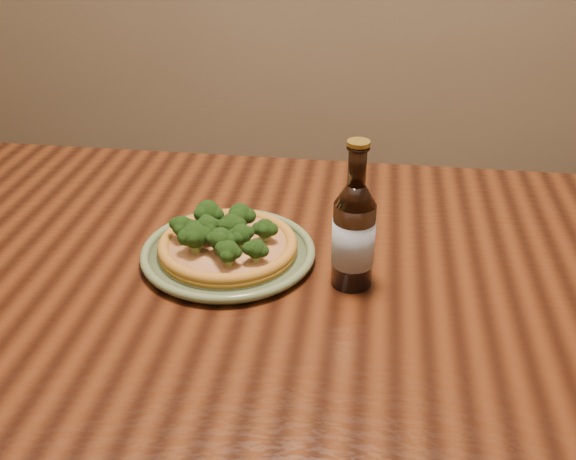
# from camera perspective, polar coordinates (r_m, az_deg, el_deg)

# --- Properties ---
(table) EXTENTS (1.60, 0.90, 0.75)m
(table) POSITION_cam_1_polar(r_m,az_deg,el_deg) (1.09, -10.47, -7.49)
(table) COLOR #441F0E
(table) RESTS_ON ground
(plate) EXTENTS (0.27, 0.27, 0.02)m
(plate) POSITION_cam_1_polar(r_m,az_deg,el_deg) (1.05, -5.07, -1.93)
(plate) COLOR #5C6F4C
(plate) RESTS_ON table
(pizza) EXTENTS (0.22, 0.22, 0.07)m
(pizza) POSITION_cam_1_polar(r_m,az_deg,el_deg) (1.04, -5.22, -1.01)
(pizza) COLOR #AF7927
(pizza) RESTS_ON plate
(beer_bottle) EXTENTS (0.06, 0.06, 0.22)m
(beer_bottle) POSITION_cam_1_polar(r_m,az_deg,el_deg) (0.96, 5.57, -0.32)
(beer_bottle) COLOR black
(beer_bottle) RESTS_ON table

